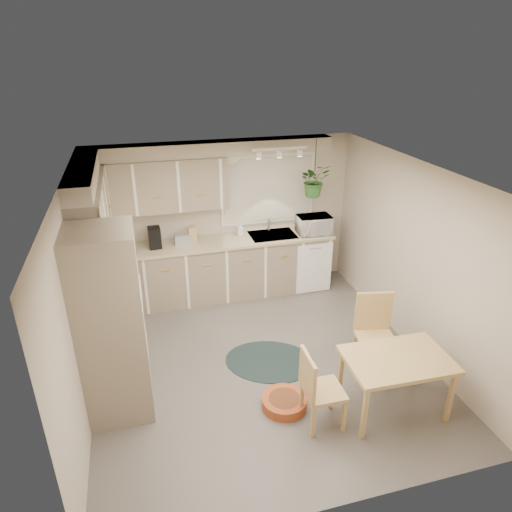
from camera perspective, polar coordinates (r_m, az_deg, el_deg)
name	(u,v)px	position (r m, az deg, el deg)	size (l,w,h in m)	color
floor	(261,361)	(5.91, 0.58, -13.02)	(4.20, 4.20, 0.00)	#5E5953
ceiling	(262,175)	(4.83, 0.70, 10.11)	(4.20, 4.20, 0.00)	white
wall_back	(224,217)	(7.14, -3.99, 4.89)	(4.00, 0.04, 2.40)	#B9AC99
wall_front	(337,401)	(3.64, 10.14, -17.46)	(4.00, 0.04, 2.40)	#B9AC99
wall_left	(78,300)	(5.15, -21.39, -5.15)	(0.04, 4.20, 2.40)	#B9AC99
wall_right	(414,258)	(6.07, 19.13, -0.20)	(0.04, 4.20, 2.40)	#B9AC99
base_cab_left	(117,314)	(6.25, -16.99, -6.95)	(0.60, 1.85, 0.90)	gray
base_cab_back	(217,270)	(7.13, -4.90, -1.74)	(3.60, 0.60, 0.90)	gray
counter_left	(113,282)	(6.02, -17.45, -3.13)	(0.64, 1.89, 0.04)	beige
counter_back	(216,242)	(6.92, -5.02, 1.71)	(3.64, 0.64, 0.04)	beige
oven_stack	(111,327)	(4.87, -17.64, -8.44)	(0.65, 0.65, 2.10)	gray
wall_oven_face	(144,322)	(4.85, -13.85, -8.04)	(0.02, 0.56, 0.58)	white
upper_cab_left	(91,212)	(5.80, -19.89, 5.23)	(0.35, 2.00, 0.75)	gray
upper_cab_back	(156,186)	(6.67, -12.38, 8.57)	(2.00, 0.35, 0.75)	gray
soffit_left	(83,173)	(5.67, -20.84, 9.71)	(0.30, 2.00, 0.20)	#B9AC99
soffit_back	(210,149)	(6.66, -5.73, 13.22)	(3.60, 0.30, 0.20)	#B9AC99
cooktop	(113,303)	(5.50, -17.45, -5.60)	(0.52, 0.58, 0.02)	white
range_hood	(106,267)	(5.30, -18.28, -1.37)	(0.40, 0.60, 0.14)	white
window_blinds	(268,189)	(7.15, 1.53, 8.34)	(1.40, 0.02, 1.00)	silver
window_frame	(268,189)	(7.15, 1.51, 8.36)	(1.50, 0.02, 1.10)	silver
sink	(273,237)	(7.13, 2.09, 2.34)	(0.70, 0.48, 0.10)	#A5A7AC
dishwasher_front	(314,269)	(7.26, 7.29, -1.57)	(0.58, 0.01, 0.83)	white
track_light_bar	(280,149)	(6.49, 2.96, 13.26)	(0.80, 0.04, 0.04)	white
wall_clock	(233,154)	(6.87, -2.92, 12.63)	(0.30, 0.30, 0.03)	gold
dining_table	(394,384)	(5.26, 16.85, -15.06)	(1.08, 0.72, 0.68)	tan
chair_left	(324,389)	(4.89, 8.48, -16.08)	(0.41, 0.41, 0.88)	tan
chair_back	(377,338)	(5.64, 14.84, -9.87)	(0.46, 0.46, 0.99)	tan
braided_rug	(270,361)	(5.91, 1.75, -13.00)	(1.13, 0.85, 0.01)	black
pet_bed	(284,402)	(5.28, 3.56, -17.77)	(0.50, 0.50, 0.12)	#B64124
microwave	(314,223)	(7.18, 7.26, 4.13)	(0.52, 0.29, 0.35)	white
soap_bottle	(240,232)	(7.12, -2.07, 3.04)	(0.09, 0.21, 0.09)	white
hanging_plant	(314,184)	(6.97, 7.27, 8.94)	(0.44, 0.49, 0.38)	#2C5E25
coffee_maker	(155,238)	(6.78, -12.55, 2.27)	(0.17, 0.21, 0.31)	black
toaster	(183,239)	(6.85, -9.10, 2.11)	(0.25, 0.14, 0.15)	#A5A7AC
knife_block	(192,235)	(6.88, -7.97, 2.68)	(0.11, 0.11, 0.24)	tan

